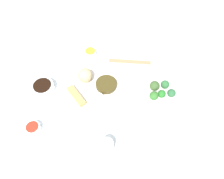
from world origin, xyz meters
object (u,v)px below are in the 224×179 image
Objects in this scene: teacup at (106,146)px; chopsticks_pair at (130,62)px; main_plate at (92,92)px; sauce_ramekin_hot_mustard at (90,53)px; broccoli_plate at (159,95)px; sauce_ramekin_sweet_and_sour at (33,128)px; soy_sauce_bowl at (43,88)px.

teacup is 0.47m from chopsticks_pair.
main_plate is 4.56× the size of sauce_ramekin_hot_mustard.
chopsticks_pair is at bearing 110.49° from broccoli_plate.
chopsticks_pair is at bearing 64.32° from teacup.
chopsticks_pair is at bearing 34.03° from main_plate.
sauce_ramekin_sweet_and_sour is (-0.30, -0.37, 0.00)m from sauce_ramekin_hot_mustard.
broccoli_plate is at bearing -14.99° from soy_sauce_bowl.
soy_sauce_bowl is (-0.22, 0.06, 0.01)m from main_plate.
teacup is (-0.28, -0.20, 0.02)m from broccoli_plate.
sauce_ramekin_hot_mustard reaches higher than main_plate.
sauce_ramekin_sweet_and_sour is at bearing -150.39° from chopsticks_pair.
teacup is 0.27× the size of chopsticks_pair.
main_plate reaches higher than chopsticks_pair.
main_plate is at bearing -97.28° from sauce_ramekin_hot_mustard.
soy_sauce_bowl is 1.61× the size of sauce_ramekin_sweet_and_sour.
teacup reaches higher than sauce_ramekin_sweet_and_sour.
broccoli_plate is at bearing 34.86° from teacup.
broccoli_plate reaches higher than chopsticks_pair.
main_plate is at bearing -16.36° from soy_sauce_bowl.
sauce_ramekin_sweet_and_sour is (-0.05, -0.19, -0.01)m from soy_sauce_bowl.
broccoli_plate is at bearing -69.51° from chopsticks_pair.
chopsticks_pair is at bearing 29.61° from sauce_ramekin_sweet_and_sour.
broccoli_plate is at bearing -14.00° from main_plate.
main_plate is 4.90× the size of teacup.
sauce_ramekin_hot_mustard is 0.47m from sauce_ramekin_sweet_and_sour.
broccoli_plate is 0.57m from sauce_ramekin_sweet_and_sour.
teacup reaches higher than broccoli_plate.
sauce_ramekin_hot_mustard reaches higher than broccoli_plate.
sauce_ramekin_hot_mustard is (-0.27, 0.31, 0.01)m from broccoli_plate.
teacup is (0.23, -0.34, 0.01)m from soy_sauce_bowl.
sauce_ramekin_sweet_and_sour is (-0.27, -0.13, 0.00)m from main_plate.
chopsticks_pair is (-0.08, 0.22, -0.00)m from broccoli_plate.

